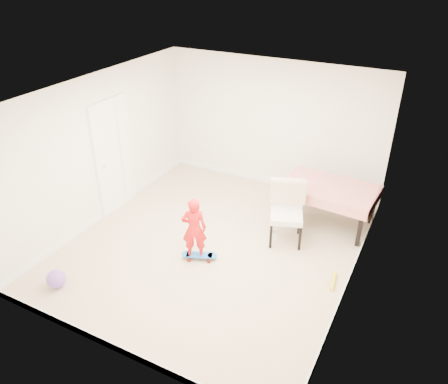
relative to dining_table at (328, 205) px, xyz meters
The scene contains 17 objects.
ground 2.18m from the dining_table, 133.59° to the right, with size 5.00×5.00×0.00m, color #C5AC89.
ceiling 3.08m from the dining_table, 133.59° to the right, with size 4.50×5.00×0.04m, color white.
wall_back 1.98m from the dining_table, 147.94° to the left, with size 4.50×0.04×2.60m, color white.
wall_front 4.40m from the dining_table, 110.14° to the right, with size 4.50×0.04×2.60m, color white.
wall_left 4.13m from the dining_table, 157.27° to the right, with size 0.04×5.00×2.60m, color white.
wall_right 1.96m from the dining_table, 64.20° to the right, with size 0.04×5.00×2.60m, color white.
door 3.96m from the dining_table, 161.29° to the right, with size 0.10×0.94×2.11m, color white.
baseboard_back 1.78m from the dining_table, 147.66° to the left, with size 4.50×0.02×0.12m, color white.
baseboard_front 4.32m from the dining_table, 110.09° to the right, with size 4.50×0.02×0.12m, color white.
baseboard_left 4.04m from the dining_table, 157.33° to the right, with size 0.02×5.00×0.12m, color white.
baseboard_right 1.76m from the dining_table, 63.90° to the right, with size 0.02×5.00×0.12m, color white.
dining_table is the anchor object (origin of this frame).
dining_chair 1.00m from the dining_table, 117.97° to the right, with size 0.58×0.66×1.06m, color white, non-canonical shape.
skateboard 2.50m from the dining_table, 127.13° to the right, with size 0.57×0.21×0.09m, color blue, non-canonical shape.
child 2.54m from the dining_table, 128.25° to the right, with size 0.39×0.25×1.06m, color red.
balloon 4.64m from the dining_table, 130.82° to the right, with size 0.28×0.28×0.28m, color #8555CC.
foam_toy 1.69m from the dining_table, 70.21° to the right, with size 0.06×0.06×0.40m, color yellow.
Camera 1 is at (2.90, -5.21, 4.37)m, focal length 35.00 mm.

